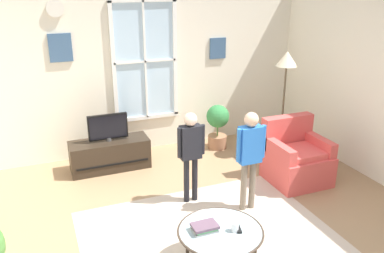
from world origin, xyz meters
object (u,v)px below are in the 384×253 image
tv_stand (110,155)px  armchair (296,159)px  floor_lamp (286,70)px  cup (235,227)px  remote_near_books (238,229)px  person_blue_shirt (250,150)px  person_black_shirt (191,147)px  coffee_table (220,233)px  potted_plant_by_window (218,123)px  television (108,127)px  book_stack (205,228)px

tv_stand → armchair: 2.68m
tv_stand → floor_lamp: size_ratio=0.69×
cup → floor_lamp: floor_lamp is taller
remote_near_books → person_blue_shirt: person_blue_shirt is taller
person_black_shirt → coffee_table: bearing=-99.2°
potted_plant_by_window → floor_lamp: (0.78, -0.67, 0.97)m
person_blue_shirt → armchair: bearing=22.7°
armchair → cup: 2.12m
person_blue_shirt → television: bearing=127.6°
potted_plant_by_window → person_blue_shirt: bearing=-104.2°
person_black_shirt → potted_plant_by_window: (1.05, 1.43, -0.31)m
floor_lamp → coffee_table: bearing=-134.9°
cup → person_blue_shirt: bearing=54.0°
tv_stand → coffee_table: tv_stand is taller
book_stack → person_blue_shirt: (0.92, 0.80, 0.32)m
remote_near_books → person_black_shirt: size_ratio=0.12×
television → remote_near_books: television is taller
person_blue_shirt → cup: bearing=-126.0°
television → cup: size_ratio=6.08×
tv_stand → cup: (0.68, -2.66, 0.25)m
armchair → person_blue_shirt: (-0.98, -0.41, 0.45)m
coffee_table → floor_lamp: floor_lamp is taller
television → remote_near_books: size_ratio=4.06×
tv_stand → armchair: (2.32, -1.33, 0.10)m
armchair → floor_lamp: 1.35m
coffee_table → book_stack: 0.16m
person_blue_shirt → floor_lamp: bearing=43.5°
book_stack → potted_plant_by_window: potted_plant_by_window is taller
person_black_shirt → person_blue_shirt: size_ratio=0.95×
tv_stand → person_blue_shirt: (1.34, -1.74, 0.56)m
book_stack → tv_stand: bearing=99.3°
tv_stand → armchair: size_ratio=1.32×
remote_near_books → coffee_table: bearing=162.5°
book_stack → remote_near_books: (0.30, -0.10, -0.02)m
remote_near_books → floor_lamp: floor_lamp is taller
television → floor_lamp: size_ratio=0.34×
remote_near_books → person_black_shirt: 1.37m
person_black_shirt → tv_stand: bearing=120.2°
coffee_table → cup: cup is taller
television → armchair: (2.32, -1.33, -0.33)m
book_stack → remote_near_books: book_stack is taller
person_black_shirt → person_blue_shirt: bearing=-36.8°
tv_stand → book_stack: bearing=-80.7°
remote_near_books → person_black_shirt: person_black_shirt is taller
armchair → book_stack: 2.27m
tv_stand → armchair: bearing=-29.8°
tv_stand → person_blue_shirt: person_blue_shirt is taller
coffee_table → person_blue_shirt: person_blue_shirt is taller
potted_plant_by_window → floor_lamp: 1.42m
television → floor_lamp: (2.59, -0.55, 0.74)m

